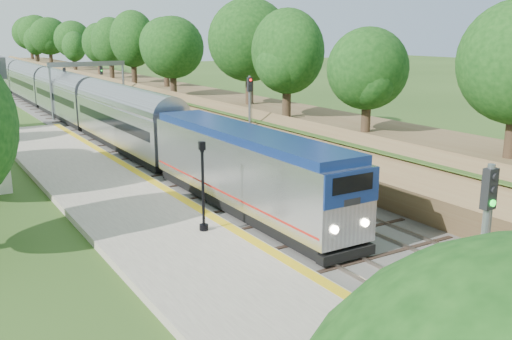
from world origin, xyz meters
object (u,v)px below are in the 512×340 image
signal_platform (483,254)px  signal_farside (250,110)px  lamppost_far (203,191)px  train (47,92)px  signal_gantry (87,74)px

signal_platform → signal_farside: signal_farside is taller
lamppost_far → train: bearing=85.9°
signal_gantry → train: (-2.47, 9.40, -2.65)m
lamppost_far → signal_platform: bearing=-87.2°
signal_platform → signal_farside: bearing=71.1°
train → signal_gantry: bearing=-75.3°
signal_gantry → train: 10.07m
signal_platform → train: bearing=87.4°
signal_gantry → train: signal_gantry is taller
train → lamppost_far: 50.32m
lamppost_far → signal_platform: size_ratio=0.71×
signal_farside → signal_platform: bearing=-108.9°
train → lamppost_far: bearing=-94.1°
lamppost_far → signal_platform: 14.52m
signal_gantry → signal_farside: 28.82m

